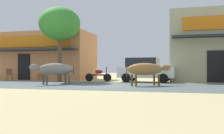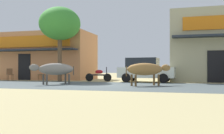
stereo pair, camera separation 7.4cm
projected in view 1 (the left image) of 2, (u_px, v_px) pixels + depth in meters
name	position (u px, v px, depth m)	size (l,w,h in m)	color
ground	(106.00, 85.00, 13.65)	(80.00, 80.00, 0.00)	tan
asphalt_road	(106.00, 85.00, 13.65)	(72.00, 6.55, 0.00)	#485253
storefront_left_cafe	(44.00, 56.00, 22.08)	(8.34, 5.01, 3.95)	tan
roadside_tree	(60.00, 24.00, 18.00)	(2.94, 2.94, 5.31)	brown
parked_hatchback_car	(145.00, 70.00, 17.25)	(3.84, 2.11, 1.64)	silver
parked_motorcycle	(99.00, 75.00, 17.90)	(1.90, 0.27, 1.03)	black
cow_near_brown	(55.00, 69.00, 14.53)	(1.98, 2.41, 1.23)	gray
cow_far_dark	(147.00, 69.00, 13.31)	(2.34, 2.02, 1.20)	olive
cafe_chair_near_tree	(42.00, 74.00, 19.83)	(0.50, 0.50, 0.92)	brown
cafe_chair_by_doorway	(9.00, 74.00, 19.49)	(0.62, 0.62, 0.92)	brown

